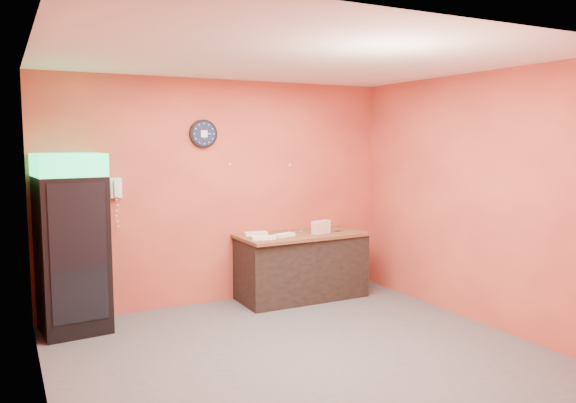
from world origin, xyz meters
TOP-DOWN VIEW (x-y plane):
  - floor at (0.00, 0.00)m, footprint 4.50×4.50m
  - back_wall at (0.00, 2.00)m, footprint 4.50×0.02m
  - left_wall at (-2.25, 0.00)m, footprint 0.02×4.00m
  - right_wall at (2.25, 0.00)m, footprint 0.02×4.00m
  - ceiling at (0.00, 0.00)m, footprint 4.50×4.00m
  - beverage_cooler at (-1.85, 1.61)m, footprint 0.73×0.74m
  - prep_counter at (0.94, 1.64)m, footprint 1.63×0.73m
  - wall_clock at (-0.25, 1.97)m, footprint 0.34×0.06m
  - wall_phone at (-1.32, 1.95)m, footprint 0.13×0.11m
  - butcher_paper at (0.94, 1.64)m, footprint 1.68×0.85m
  - sub_roll_stack at (1.15, 1.51)m, footprint 0.28×0.15m
  - wrapped_sandwich_left at (0.31, 1.45)m, footprint 0.31×0.18m
  - wrapped_sandwich_mid at (0.63, 1.52)m, footprint 0.30×0.18m
  - wrapped_sandwich_right at (0.35, 1.78)m, footprint 0.30×0.15m
  - kitchen_tool at (0.99, 1.72)m, footprint 0.05×0.05m

SIDE VIEW (x-z plane):
  - floor at x=0.00m, z-range 0.00..0.00m
  - prep_counter at x=0.94m, z-range 0.00..0.81m
  - butcher_paper at x=0.94m, z-range 0.81..0.85m
  - wrapped_sandwich_mid at x=0.63m, z-range 0.85..0.89m
  - wrapped_sandwich_left at x=0.31m, z-range 0.85..0.89m
  - wrapped_sandwich_right at x=0.35m, z-range 0.85..0.89m
  - kitchen_tool at x=0.99m, z-range 0.85..0.91m
  - beverage_cooler at x=-1.85m, z-range -0.02..1.89m
  - sub_roll_stack at x=1.15m, z-range 0.85..1.02m
  - back_wall at x=0.00m, z-range 0.00..2.80m
  - left_wall at x=-2.25m, z-range 0.00..2.80m
  - right_wall at x=2.25m, z-range 0.00..2.80m
  - wall_phone at x=-1.32m, z-range 1.39..1.62m
  - wall_clock at x=-0.25m, z-range 1.96..2.30m
  - ceiling at x=0.00m, z-range 2.79..2.81m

